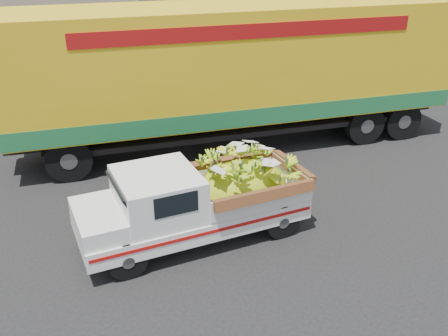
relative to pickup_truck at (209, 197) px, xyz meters
name	(u,v)px	position (x,y,z in m)	size (l,w,h in m)	color
ground	(240,225)	(0.68, 0.06, -0.83)	(100.00, 100.00, 0.00)	black
curb	(154,121)	(0.68, 6.49, -0.75)	(60.00, 0.25, 0.15)	gray
sidewalk	(138,102)	(0.68, 8.59, -0.76)	(60.00, 4.00, 0.14)	gray
pickup_truck	(209,197)	(0.00, 0.00, 0.00)	(4.43, 1.73, 1.54)	black
semi_trailer	(237,70)	(2.37, 4.03, 1.30)	(12.04, 3.75, 3.80)	black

